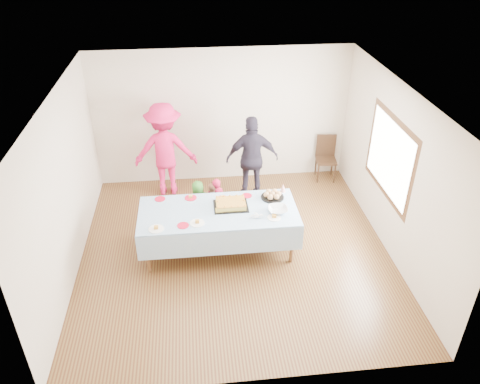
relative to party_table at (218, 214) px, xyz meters
The scene contains 22 objects.
ground 0.77m from the party_table, 11.10° to the right, with size 5.00×5.00×0.00m, color #4B2715.
room_walls 1.09m from the party_table, ahead, with size 5.04×5.04×2.72m.
party_table is the anchor object (origin of this frame).
birthday_cake 0.25m from the party_table, 25.35° to the left, with size 0.54×0.42×0.10m.
rolls_tray 0.96m from the party_table, 17.51° to the left, with size 0.38×0.38×0.11m.
punch_bowl 0.94m from the party_table, ahead, with size 0.31×0.31×0.08m, color silver.
party_hat 1.22m from the party_table, 22.19° to the left, with size 0.09×0.09×0.15m, color white.
fork_pile 0.62m from the party_table, 22.73° to the right, with size 0.24×0.18×0.07m, color white, non-canonical shape.
plate_red_far_a 1.03m from the party_table, 154.60° to the left, with size 0.17×0.17×0.01m, color red.
plate_red_far_b 0.60m from the party_table, 135.31° to the left, with size 0.20×0.20×0.01m, color red.
plate_red_far_c 0.36m from the party_table, 74.71° to the left, with size 0.19×0.19×0.01m, color red.
plate_red_far_d 0.64m from the party_table, 37.61° to the left, with size 0.16×0.16×0.01m, color red.
plate_red_near 0.66m from the party_table, 147.59° to the right, with size 0.18×0.18×0.01m, color red.
plate_white_left 1.03m from the party_table, 157.31° to the right, with size 0.23×0.23×0.01m, color white.
plate_white_mid 0.47m from the party_table, 137.50° to the right, with size 0.23×0.23×0.01m, color white.
plate_white_right 0.89m from the party_table, 19.26° to the right, with size 0.21×0.21×0.01m, color white.
dining_chair 3.26m from the party_table, 43.25° to the left, with size 0.44×0.44×0.92m.
toddler_left 0.90m from the party_table, 88.39° to the left, with size 0.32×0.21×0.87m, color #BE173F.
toddler_mid 0.95m from the party_table, 109.30° to the left, with size 0.40×0.26×0.83m, color #367928.
toddler_right 0.91m from the party_table, 94.07° to the left, with size 0.38×0.30×0.78m, color tan.
adult_left 2.17m from the party_table, 113.79° to the left, with size 1.20×0.69×1.85m, color #E01C5C.
adult_right 1.77m from the party_table, 64.89° to the left, with size 0.98×0.41×1.67m, color #292432.
Camera 1 is at (-0.58, -6.08, 4.87)m, focal length 35.00 mm.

